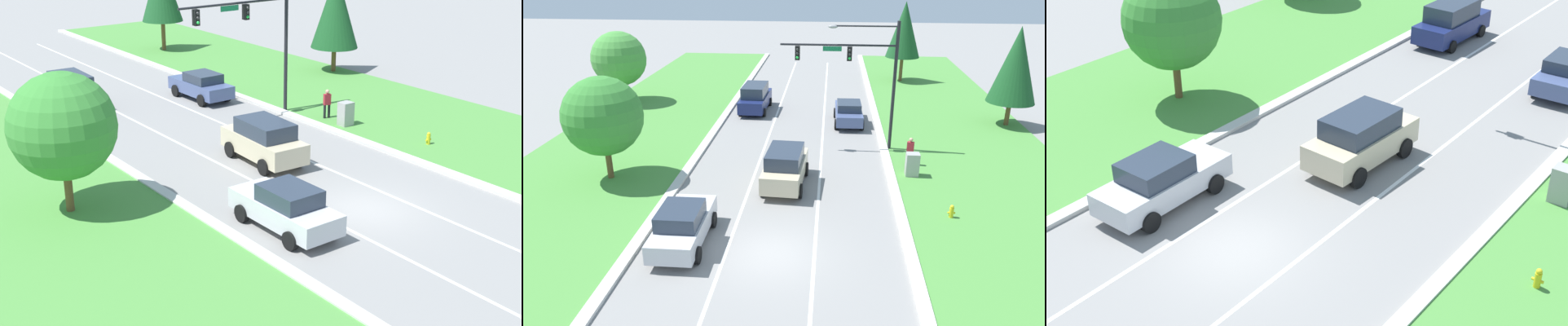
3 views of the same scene
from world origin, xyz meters
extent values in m
plane|color=gray|center=(0.00, 0.00, 0.00)|extent=(160.00, 160.00, 0.00)
cube|color=beige|center=(5.65, 0.00, 0.07)|extent=(0.50, 90.00, 0.15)
cube|color=beige|center=(-5.65, 0.00, 0.07)|extent=(0.50, 90.00, 0.15)
cube|color=white|center=(-1.80, 0.00, 0.00)|extent=(0.14, 81.00, 0.01)
cube|color=white|center=(1.80, 0.00, 0.00)|extent=(0.14, 81.00, 0.01)
cube|color=navy|center=(-3.57, 20.55, 0.77)|extent=(2.01, 5.04, 0.90)
cube|color=#283342|center=(-3.57, 20.42, 1.65)|extent=(1.77, 3.04, 0.86)
cylinder|color=black|center=(-2.61, 22.07, 0.32)|extent=(0.26, 0.65, 0.64)
cylinder|color=black|center=(-4.44, 22.12, 0.32)|extent=(0.26, 0.65, 0.64)
cylinder|color=black|center=(-2.70, 18.97, 0.32)|extent=(0.26, 0.65, 0.64)
cylinder|color=black|center=(-4.53, 19.03, 0.32)|extent=(0.26, 0.65, 0.64)
cube|color=beige|center=(0.01, 6.76, 0.84)|extent=(2.16, 4.69, 0.93)
cube|color=#283342|center=(0.00, 6.65, 1.67)|extent=(1.87, 2.84, 0.73)
cylinder|color=black|center=(1.02, 8.13, 0.38)|extent=(0.28, 0.77, 0.75)
cylinder|color=black|center=(-0.85, 8.24, 0.38)|extent=(0.28, 0.77, 0.75)
cylinder|color=black|center=(0.86, 5.29, 0.38)|extent=(0.28, 0.77, 0.75)
cylinder|color=black|center=(-1.01, 5.39, 0.38)|extent=(0.28, 0.77, 0.75)
cube|color=#475684|center=(3.56, 17.86, 0.73)|extent=(1.91, 4.64, 0.74)
cylinder|color=black|center=(2.65, 19.26, 0.36)|extent=(0.25, 0.73, 0.72)
cylinder|color=black|center=(2.70, 16.41, 0.36)|extent=(0.25, 0.73, 0.72)
cube|color=silver|center=(-3.68, 0.56, 0.74)|extent=(1.87, 4.70, 0.78)
cube|color=#283342|center=(-3.68, 0.28, 1.44)|extent=(1.67, 2.12, 0.63)
cylinder|color=black|center=(-2.79, 2.02, 0.35)|extent=(0.24, 0.70, 0.70)
cylinder|color=black|center=(-4.59, 2.01, 0.35)|extent=(0.24, 0.70, 0.70)
cylinder|color=black|center=(-2.77, -0.88, 0.35)|extent=(0.24, 0.70, 0.70)
cylinder|color=black|center=(-4.57, -0.89, 0.35)|extent=(0.24, 0.70, 0.70)
cube|color=#9E9E99|center=(6.78, 8.51, 0.67)|extent=(0.70, 0.60, 1.35)
cylinder|color=gold|center=(7.92, 3.75, 0.28)|extent=(0.20, 0.20, 0.55)
sphere|color=gold|center=(7.92, 3.75, 0.61)|extent=(0.18, 0.18, 0.18)
cylinder|color=gold|center=(7.80, 3.75, 0.30)|extent=(0.10, 0.09, 0.09)
cylinder|color=gold|center=(8.04, 3.75, 0.30)|extent=(0.10, 0.09, 0.09)
cylinder|color=brown|center=(-9.47, 6.73, 0.99)|extent=(0.32, 0.32, 1.97)
sphere|color=#388433|center=(-9.47, 6.73, 3.53)|extent=(4.14, 4.14, 4.14)
camera|label=1|loc=(-18.99, -18.55, 11.73)|focal=50.00mm
camera|label=2|loc=(2.20, -17.52, 11.15)|focal=35.00mm
camera|label=3|loc=(12.55, -12.83, 13.02)|focal=50.00mm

